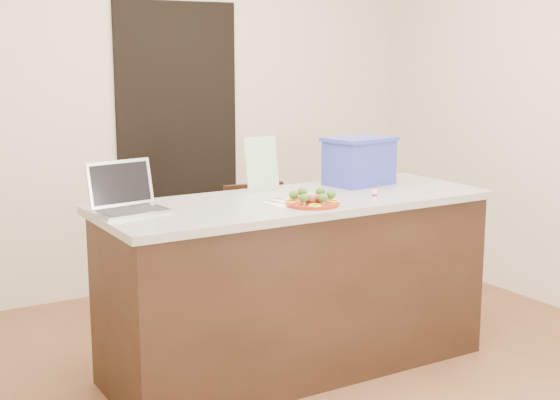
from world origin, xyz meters
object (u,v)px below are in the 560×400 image
napkin (283,203)px  laptop (125,198)px  blue_box (359,161)px  yogurt_bottle (375,194)px  island (296,283)px  chair (262,247)px  plate (312,203)px

napkin → laptop: size_ratio=0.45×
blue_box → yogurt_bottle: bearing=-124.1°
island → yogurt_bottle: size_ratio=33.67×
blue_box → chair: bearing=118.6°
chair → napkin: bearing=-106.0°
plate → yogurt_bottle: yogurt_bottle is taller
chair → plate: bearing=-97.2°
island → yogurt_bottle: yogurt_bottle is taller
island → blue_box: (0.52, 0.17, 0.59)m
blue_box → island: bearing=-170.0°
yogurt_bottle → chair: bearing=101.1°
napkin → yogurt_bottle: size_ratio=2.62×
yogurt_bottle → napkin: bearing=165.1°
plate → blue_box: bearing=33.7°
island → blue_box: 0.81m
napkin → laptop: (-0.73, 0.23, 0.06)m
yogurt_bottle → laptop: bearing=163.4°
plate → napkin: plate is taller
island → chair: island is taller
yogurt_bottle → chair: yogurt_bottle is taller
laptop → napkin: bearing=-25.3°
yogurt_bottle → laptop: laptop is taller
plate → napkin: 0.15m
laptop → chair: bearing=19.0°
laptop → blue_box: (1.39, 0.03, 0.07)m
laptop → blue_box: bearing=-6.3°
plate → laptop: size_ratio=0.75×
napkin → chair: bearing=68.3°
island → yogurt_bottle: (0.34, -0.22, 0.48)m
island → napkin: 0.49m
chair → island: bearing=-98.3°
chair → blue_box: bearing=-47.6°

